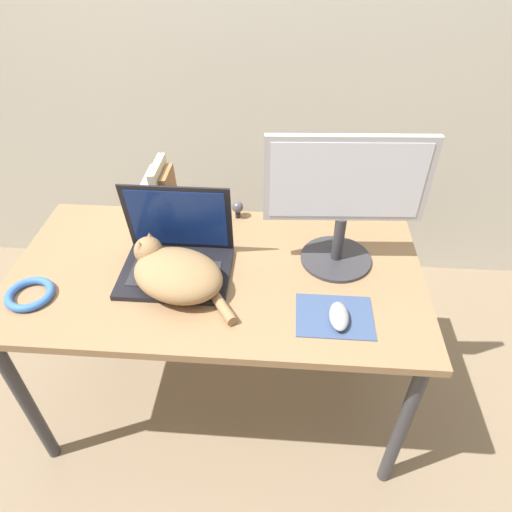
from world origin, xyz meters
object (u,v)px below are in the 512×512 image
at_px(external_monitor, 345,197).
at_px(computer_mouse, 339,316).
at_px(laptop, 176,256).
at_px(cat, 176,273).
at_px(webcam, 238,208).
at_px(cable_coil, 30,294).
at_px(book_row, 162,198).

bearing_deg(external_monitor, computer_mouse, -91.94).
bearing_deg(computer_mouse, laptop, 159.02).
height_order(cat, webcam, cat).
bearing_deg(webcam, cable_coil, -141.56).
bearing_deg(cable_coil, cat, 9.86).
distance_m(laptop, external_monitor, 0.56).
bearing_deg(book_row, laptop, -68.11).
xyz_separation_m(computer_mouse, cable_coil, (-0.94, 0.03, -0.01)).
xyz_separation_m(cat, external_monitor, (0.50, 0.17, 0.19)).
xyz_separation_m(external_monitor, webcam, (-0.35, 0.23, -0.21)).
relative_size(book_row, webcam, 3.67).
xyz_separation_m(computer_mouse, webcam, (-0.34, 0.50, 0.02)).
bearing_deg(laptop, external_monitor, 8.57).
height_order(laptop, cable_coil, laptop).
height_order(book_row, cable_coil, book_row).
xyz_separation_m(book_row, webcam, (0.26, 0.06, -0.07)).
bearing_deg(computer_mouse, book_row, 144.21).
height_order(laptop, external_monitor, external_monitor).
relative_size(laptop, webcam, 5.16).
distance_m(book_row, webcam, 0.28).
distance_m(laptop, webcam, 0.35).
relative_size(cat, book_row, 1.49).
xyz_separation_m(external_monitor, cable_coil, (-0.94, -0.24, -0.24)).
relative_size(laptop, computer_mouse, 3.13).
bearing_deg(external_monitor, laptop, -171.43).
bearing_deg(external_monitor, webcam, 147.41).
bearing_deg(webcam, cat, -110.96).
distance_m(cat, cable_coil, 0.45).
distance_m(laptop, cable_coil, 0.46).
relative_size(cat, webcam, 5.48).
distance_m(computer_mouse, webcam, 0.61).
relative_size(cat, computer_mouse, 3.32).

